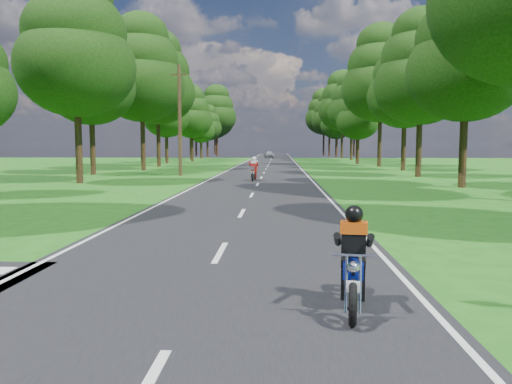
{
  "coord_description": "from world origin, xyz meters",
  "views": [
    {
      "loc": [
        1.22,
        -8.18,
        2.25
      ],
      "look_at": [
        0.66,
        4.0,
        1.1
      ],
      "focal_mm": 35.0,
      "sensor_mm": 36.0,
      "label": 1
    }
  ],
  "objects": [
    {
      "name": "ground",
      "position": [
        0.0,
        0.0,
        0.0
      ],
      "size": [
        160.0,
        160.0,
        0.0
      ],
      "primitive_type": "plane",
      "color": "#1A5914",
      "rests_on": "ground"
    },
    {
      "name": "main_road",
      "position": [
        0.0,
        50.0,
        0.01
      ],
      "size": [
        7.0,
        140.0,
        0.02
      ],
      "primitive_type": "cube",
      "color": "black",
      "rests_on": "ground"
    },
    {
      "name": "road_markings",
      "position": [
        -0.14,
        48.13,
        0.02
      ],
      "size": [
        7.4,
        140.0,
        0.01
      ],
      "color": "silver",
      "rests_on": "main_road"
    },
    {
      "name": "treeline",
      "position": [
        1.43,
        60.06,
        8.25
      ],
      "size": [
        40.0,
        115.35,
        14.78
      ],
      "color": "black",
      "rests_on": "ground"
    },
    {
      "name": "telegraph_pole",
      "position": [
        -6.0,
        28.0,
        4.07
      ],
      "size": [
        1.2,
        0.26,
        8.0
      ],
      "color": "#382616",
      "rests_on": "ground"
    },
    {
      "name": "rider_near_blue",
      "position": [
        2.24,
        -1.45,
        0.72
      ],
      "size": [
        0.8,
        1.75,
        1.4
      ],
      "primitive_type": null,
      "rotation": [
        0.0,
        0.0,
        -0.15
      ],
      "color": "navy",
      "rests_on": "main_road"
    },
    {
      "name": "rider_far_red",
      "position": [
        -0.36,
        23.03,
        0.77
      ],
      "size": [
        0.7,
        1.84,
        1.51
      ],
      "primitive_type": null,
      "rotation": [
        0.0,
        0.0,
        -0.05
      ],
      "color": "#AF1B0D",
      "rests_on": "main_road"
    },
    {
      "name": "distant_car",
      "position": [
        -0.48,
        77.97,
        0.67
      ],
      "size": [
        1.87,
        3.93,
        1.3
      ],
      "primitive_type": "imported",
      "rotation": [
        0.0,
        0.0,
        0.09
      ],
      "color": "#AFB2B6",
      "rests_on": "main_road"
    }
  ]
}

